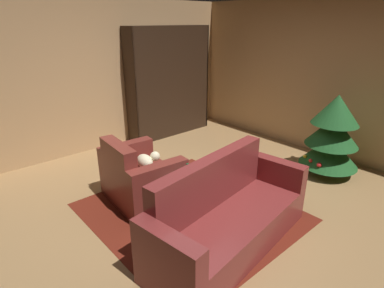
{
  "coord_description": "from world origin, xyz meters",
  "views": [
    {
      "loc": [
        2.5,
        -2.5,
        2.21
      ],
      "look_at": [
        -0.29,
        -0.04,
        0.74
      ],
      "focal_mm": 29.37,
      "sensor_mm": 36.0,
      "label": 1
    }
  ],
  "objects_px": {
    "book_stack_on_table": "(183,171)",
    "bookshelf_unit": "(174,84)",
    "armchair_red": "(140,179)",
    "couch_red": "(227,219)",
    "decorated_tree": "(332,134)",
    "coffee_table": "(186,180)",
    "bottle_on_table": "(188,176)"
  },
  "relations": [
    {
      "from": "book_stack_on_table",
      "to": "bookshelf_unit",
      "type": "bearing_deg",
      "value": 143.45
    },
    {
      "from": "bookshelf_unit",
      "to": "armchair_red",
      "type": "relative_size",
      "value": 1.96
    },
    {
      "from": "armchair_red",
      "to": "couch_red",
      "type": "relative_size",
      "value": 0.53
    },
    {
      "from": "book_stack_on_table",
      "to": "armchair_red",
      "type": "bearing_deg",
      "value": -140.72
    },
    {
      "from": "decorated_tree",
      "to": "armchair_red",
      "type": "bearing_deg",
      "value": -115.48
    },
    {
      "from": "armchair_red",
      "to": "coffee_table",
      "type": "distance_m",
      "value": 0.61
    },
    {
      "from": "decorated_tree",
      "to": "bookshelf_unit",
      "type": "bearing_deg",
      "value": -169.88
    },
    {
      "from": "bottle_on_table",
      "to": "armchair_red",
      "type": "bearing_deg",
      "value": -158.83
    },
    {
      "from": "coffee_table",
      "to": "bottle_on_table",
      "type": "relative_size",
      "value": 2.48
    },
    {
      "from": "couch_red",
      "to": "decorated_tree",
      "type": "xyz_separation_m",
      "value": [
        -0.1,
        2.38,
        0.33
      ]
    },
    {
      "from": "decorated_tree",
      "to": "coffee_table",
      "type": "bearing_deg",
      "value": -108.26
    },
    {
      "from": "couch_red",
      "to": "bookshelf_unit",
      "type": "bearing_deg",
      "value": 149.88
    },
    {
      "from": "coffee_table",
      "to": "bottle_on_table",
      "type": "distance_m",
      "value": 0.24
    },
    {
      "from": "couch_red",
      "to": "book_stack_on_table",
      "type": "distance_m",
      "value": 0.92
    },
    {
      "from": "bookshelf_unit",
      "to": "bottle_on_table",
      "type": "relative_size",
      "value": 7.82
    },
    {
      "from": "bookshelf_unit",
      "to": "armchair_red",
      "type": "bearing_deg",
      "value": -48.01
    },
    {
      "from": "bookshelf_unit",
      "to": "decorated_tree",
      "type": "distance_m",
      "value": 3.13
    },
    {
      "from": "book_stack_on_table",
      "to": "decorated_tree",
      "type": "relative_size",
      "value": 0.19
    },
    {
      "from": "armchair_red",
      "to": "decorated_tree",
      "type": "bearing_deg",
      "value": 64.52
    },
    {
      "from": "book_stack_on_table",
      "to": "bottle_on_table",
      "type": "xyz_separation_m",
      "value": [
        0.22,
        -0.1,
        0.04
      ]
    },
    {
      "from": "book_stack_on_table",
      "to": "decorated_tree",
      "type": "xyz_separation_m",
      "value": [
        0.8,
        2.23,
        0.17
      ]
    },
    {
      "from": "couch_red",
      "to": "decorated_tree",
      "type": "bearing_deg",
      "value": 92.34
    },
    {
      "from": "bottle_on_table",
      "to": "coffee_table",
      "type": "bearing_deg",
      "value": 146.34
    },
    {
      "from": "bookshelf_unit",
      "to": "couch_red",
      "type": "bearing_deg",
      "value": -30.12
    },
    {
      "from": "bookshelf_unit",
      "to": "book_stack_on_table",
      "type": "relative_size",
      "value": 9.07
    },
    {
      "from": "coffee_table",
      "to": "couch_red",
      "type": "bearing_deg",
      "value": -10.35
    },
    {
      "from": "bookshelf_unit",
      "to": "armchair_red",
      "type": "height_order",
      "value": "bookshelf_unit"
    },
    {
      "from": "couch_red",
      "to": "book_stack_on_table",
      "type": "height_order",
      "value": "couch_red"
    },
    {
      "from": "couch_red",
      "to": "decorated_tree",
      "type": "distance_m",
      "value": 2.4
    },
    {
      "from": "coffee_table",
      "to": "bottle_on_table",
      "type": "height_order",
      "value": "bottle_on_table"
    },
    {
      "from": "bottle_on_table",
      "to": "decorated_tree",
      "type": "bearing_deg",
      "value": 76.0
    },
    {
      "from": "armchair_red",
      "to": "coffee_table",
      "type": "xyz_separation_m",
      "value": [
        0.5,
        0.35,
        0.06
      ]
    }
  ]
}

